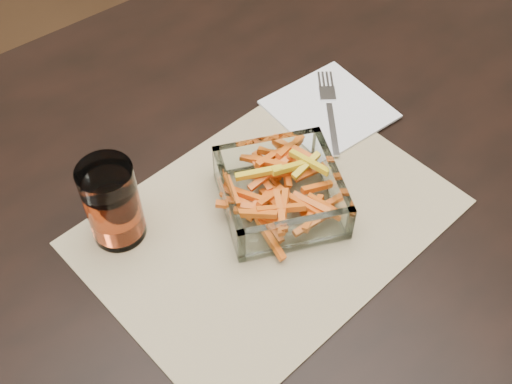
% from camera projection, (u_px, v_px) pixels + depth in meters
% --- Properties ---
extents(dining_table, '(1.60, 0.90, 0.75)m').
position_uv_depth(dining_table, '(302.00, 178.00, 0.99)').
color(dining_table, black).
rests_on(dining_table, ground).
extents(placemat, '(0.48, 0.37, 0.00)m').
position_uv_depth(placemat, '(268.00, 222.00, 0.83)').
color(placemat, tan).
rests_on(placemat, dining_table).
extents(glass_bowl, '(0.19, 0.19, 0.06)m').
position_uv_depth(glass_bowl, '(281.00, 194.00, 0.83)').
color(glass_bowl, white).
rests_on(glass_bowl, placemat).
extents(tumbler, '(0.07, 0.07, 0.12)m').
position_uv_depth(tumbler, '(113.00, 205.00, 0.78)').
color(tumbler, white).
rests_on(tumbler, placemat).
extents(napkin, '(0.16, 0.16, 0.00)m').
position_uv_depth(napkin, '(329.00, 109.00, 0.96)').
color(napkin, white).
rests_on(napkin, placemat).
extents(fork, '(0.12, 0.15, 0.00)m').
position_uv_depth(fork, '(330.00, 108.00, 0.95)').
color(fork, silver).
rests_on(fork, napkin).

